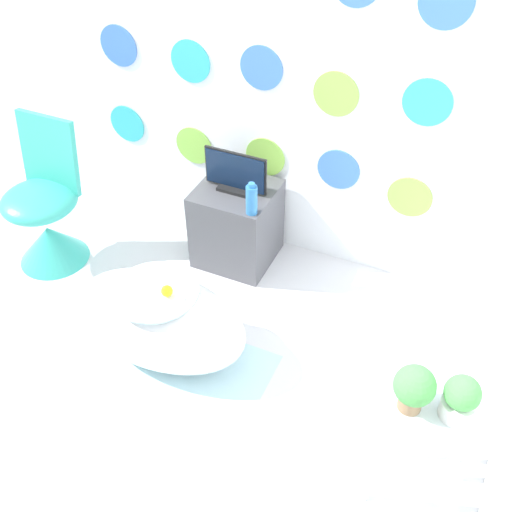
% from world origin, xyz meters
% --- Properties ---
extents(ground_plane, '(12.00, 12.00, 0.00)m').
position_xyz_m(ground_plane, '(0.00, 0.00, 0.00)').
color(ground_plane, silver).
extents(wall_back_dotted, '(4.24, 0.05, 2.60)m').
position_xyz_m(wall_back_dotted, '(0.00, 1.81, 1.30)').
color(wall_back_dotted, white).
rests_on(wall_back_dotted, ground_plane).
extents(rug, '(1.18, 0.76, 0.01)m').
position_xyz_m(rug, '(-0.06, 0.53, 0.00)').
color(rug, silver).
rests_on(rug, ground_plane).
extents(bathtub, '(0.96, 0.54, 0.45)m').
position_xyz_m(bathtub, '(-0.08, 0.70, 0.23)').
color(bathtub, white).
rests_on(bathtub, ground_plane).
extents(rubber_duck, '(0.06, 0.06, 0.07)m').
position_xyz_m(rubber_duck, '(0.01, 0.68, 0.48)').
color(rubber_duck, yellow).
rests_on(rubber_duck, bathtub).
extents(chair, '(0.45, 0.45, 0.90)m').
position_xyz_m(chair, '(-1.09, 1.07, 0.29)').
color(chair, '#38B2A3').
rests_on(chair, ground_plane).
extents(tv_cabinet, '(0.45, 0.43, 0.51)m').
position_xyz_m(tv_cabinet, '(-0.04, 1.55, 0.26)').
color(tv_cabinet, '#4C4C51').
rests_on(tv_cabinet, ground_plane).
extents(tv, '(0.38, 0.12, 0.24)m').
position_xyz_m(tv, '(-0.04, 1.55, 0.62)').
color(tv, black).
rests_on(tv, tv_cabinet).
extents(vase, '(0.06, 0.06, 0.20)m').
position_xyz_m(vase, '(0.14, 1.38, 0.60)').
color(vase, '#2D72B7').
rests_on(vase, tv_cabinet).
extents(side_table, '(0.37, 0.30, 0.58)m').
position_xyz_m(side_table, '(1.31, 0.45, 0.43)').
color(side_table, silver).
rests_on(side_table, ground_plane).
extents(potted_plant_left, '(0.16, 0.16, 0.21)m').
position_xyz_m(potted_plant_left, '(1.23, 0.43, 0.70)').
color(potted_plant_left, '#8C6B4C').
rests_on(potted_plant_left, side_table).
extents(potted_plant_right, '(0.14, 0.14, 0.20)m').
position_xyz_m(potted_plant_right, '(1.39, 0.47, 0.68)').
color(potted_plant_right, white).
rests_on(potted_plant_right, side_table).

